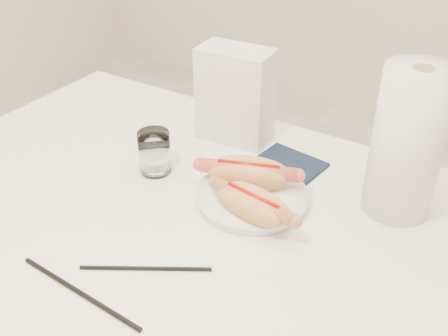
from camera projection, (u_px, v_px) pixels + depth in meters
The scene contains 10 objects.
table at pixel (189, 234), 1.02m from camera, with size 1.20×0.80×0.75m.
plate at pixel (252, 198), 1.00m from camera, with size 0.20×0.20×0.02m, color white.
hotdog_left at pixel (248, 173), 1.01m from camera, with size 0.19×0.12×0.05m.
hotdog_right at pixel (253, 205), 0.93m from camera, with size 0.18×0.09×0.05m.
water_glass at pixel (155, 152), 1.07m from camera, with size 0.06×0.06×0.09m, color white.
chopstick_near at pixel (146, 268), 0.85m from camera, with size 0.01×0.01×0.21m, color black.
chopstick_far at pixel (80, 293), 0.81m from camera, with size 0.01×0.01×0.25m, color black.
napkin_box at pixel (235, 95), 1.16m from camera, with size 0.16×0.09×0.21m, color silver.
navy_napkin at pixel (285, 167), 1.10m from camera, with size 0.14×0.14×0.01m, color #101A33.
paper_towel_roll at pixel (408, 143), 0.92m from camera, with size 0.12×0.12×0.28m, color silver.
Camera 1 is at (0.47, -0.63, 1.35)m, focal length 42.67 mm.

